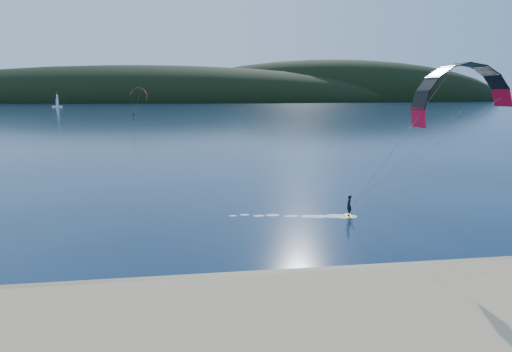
% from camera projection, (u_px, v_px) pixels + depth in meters
% --- Properties ---
extents(ground, '(1800.00, 1800.00, 0.00)m').
position_uv_depth(ground, '(198.00, 324.00, 21.07)').
color(ground, '#071A34').
rests_on(ground, ground).
extents(wet_sand, '(220.00, 2.50, 0.10)m').
position_uv_depth(wet_sand, '(196.00, 283.00, 25.44)').
color(wet_sand, '#8C7951').
rests_on(wet_sand, ground).
extents(headland, '(1200.00, 310.00, 140.00)m').
position_uv_depth(headland, '(186.00, 102.00, 746.96)').
color(headland, black).
rests_on(headland, ground).
extents(kitesurfer_near, '(22.30, 6.33, 12.11)m').
position_uv_depth(kitesurfer_near, '(455.00, 115.00, 36.07)').
color(kitesurfer_near, gold).
rests_on(kitesurfer_near, ground).
extents(kitesurfer_far, '(8.45, 7.74, 12.84)m').
position_uv_depth(kitesurfer_far, '(139.00, 96.00, 210.69)').
color(kitesurfer_far, gold).
rests_on(kitesurfer_far, ground).
extents(sailboat, '(8.99, 5.57, 12.51)m').
position_uv_depth(sailboat, '(57.00, 106.00, 401.18)').
color(sailboat, white).
rests_on(sailboat, ground).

